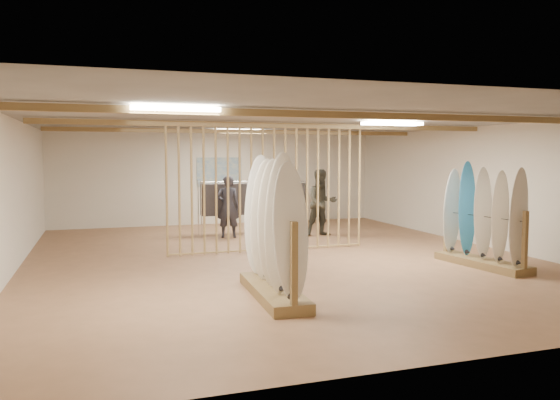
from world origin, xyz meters
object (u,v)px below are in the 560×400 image
object	(u,v)px
rack_left	(273,250)
clothing_rack_b	(287,195)
clothing_rack_a	(225,199)
rack_right	(483,232)
shopper_a	(228,202)
shopper_b	(322,198)

from	to	relation	value
rack_left	clothing_rack_b	world-z (taller)	rack_left
clothing_rack_a	clothing_rack_b	size ratio (longest dim) A/B	1.08
clothing_rack_b	clothing_rack_a	bearing A→B (deg)	-117.47
rack_right	clothing_rack_a	distance (m)	6.72
shopper_a	shopper_b	bearing A→B (deg)	-176.14
rack_right	clothing_rack_b	size ratio (longest dim) A/B	1.53
shopper_a	shopper_b	xyz separation A→B (m)	(2.42, -0.46, 0.08)
rack_right	shopper_a	size ratio (longest dim) A/B	1.14
shopper_a	clothing_rack_b	bearing A→B (deg)	-121.41
rack_left	shopper_b	size ratio (longest dim) A/B	1.12
clothing_rack_b	shopper_a	world-z (taller)	shopper_a
rack_left	rack_right	distance (m)	4.54
shopper_a	clothing_rack_a	bearing A→B (deg)	-78.66
clothing_rack_b	shopper_a	distance (m)	3.33
rack_left	shopper_a	distance (m)	6.07
clothing_rack_b	shopper_a	xyz separation A→B (m)	(-2.39, -2.31, 0.03)
rack_right	shopper_a	world-z (taller)	rack_right
rack_left	shopper_b	bearing A→B (deg)	63.48
rack_left	rack_right	xyz separation A→B (m)	(4.45, 0.89, -0.06)
rack_right	clothing_rack_a	world-z (taller)	rack_right
rack_right	shopper_a	bearing A→B (deg)	118.48
rack_left	shopper_a	size ratio (longest dim) A/B	1.22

